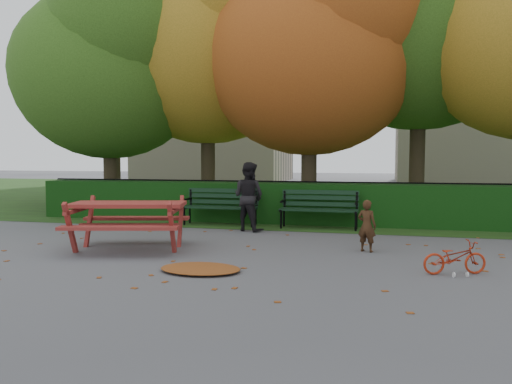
% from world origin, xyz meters
% --- Properties ---
extents(ground, '(90.00, 90.00, 0.00)m').
position_xyz_m(ground, '(0.00, 0.00, 0.00)').
color(ground, '#5E5E63').
rests_on(ground, ground).
extents(grass_strip, '(90.00, 90.00, 0.00)m').
position_xyz_m(grass_strip, '(0.00, 14.00, 0.01)').
color(grass_strip, '#1C3214').
rests_on(grass_strip, ground).
extents(building_left, '(10.00, 7.00, 15.00)m').
position_xyz_m(building_left, '(-9.00, 26.00, 7.50)').
color(building_left, '#BAAD92').
rests_on(building_left, ground).
extents(building_right, '(9.00, 6.00, 12.00)m').
position_xyz_m(building_right, '(8.00, 28.00, 6.00)').
color(building_right, '#BAAD92').
rests_on(building_right, ground).
extents(hedge, '(13.00, 0.90, 1.00)m').
position_xyz_m(hedge, '(0.00, 4.50, 0.50)').
color(hedge, black).
rests_on(hedge, ground).
extents(iron_fence, '(14.00, 0.04, 1.02)m').
position_xyz_m(iron_fence, '(0.00, 5.30, 0.54)').
color(iron_fence, black).
rests_on(iron_fence, ground).
extents(tree_a, '(5.88, 5.60, 7.48)m').
position_xyz_m(tree_a, '(-5.19, 5.58, 4.52)').
color(tree_a, '#302419').
rests_on(tree_a, ground).
extents(tree_b, '(6.72, 6.40, 8.79)m').
position_xyz_m(tree_b, '(-2.44, 6.75, 5.40)').
color(tree_b, '#302419').
rests_on(tree_b, ground).
extents(tree_c, '(6.30, 6.00, 8.00)m').
position_xyz_m(tree_c, '(0.83, 5.96, 4.82)').
color(tree_c, '#302419').
rests_on(tree_c, ground).
extents(tree_d, '(7.14, 6.80, 9.58)m').
position_xyz_m(tree_d, '(3.88, 7.23, 5.98)').
color(tree_d, '#302419').
rests_on(tree_d, ground).
extents(tree_f, '(6.93, 6.60, 9.19)m').
position_xyz_m(tree_f, '(-7.13, 9.24, 5.69)').
color(tree_f, '#302419').
rests_on(tree_f, ground).
extents(bench_left, '(1.80, 0.57, 0.88)m').
position_xyz_m(bench_left, '(-1.30, 3.70, 0.52)').
color(bench_left, black).
rests_on(bench_left, ground).
extents(bench_right, '(1.80, 0.57, 0.88)m').
position_xyz_m(bench_right, '(1.10, 3.70, 0.52)').
color(bench_right, black).
rests_on(bench_right, ground).
extents(picnic_table, '(2.32, 2.04, 0.97)m').
position_xyz_m(picnic_table, '(-1.89, 0.18, 0.66)').
color(picnic_table, maroon).
rests_on(picnic_table, ground).
extents(leaf_pile, '(1.37, 1.11, 0.08)m').
position_xyz_m(leaf_pile, '(-0.04, -1.12, 0.04)').
color(leaf_pile, brown).
rests_on(leaf_pile, ground).
extents(leaf_scatter, '(9.00, 5.70, 0.01)m').
position_xyz_m(leaf_scatter, '(0.00, 0.30, 0.01)').
color(leaf_scatter, brown).
rests_on(leaf_scatter, ground).
extents(child, '(0.39, 0.32, 0.91)m').
position_xyz_m(child, '(2.25, 1.01, 0.46)').
color(child, '#392112').
rests_on(child, ground).
extents(adult, '(0.90, 0.80, 1.54)m').
position_xyz_m(adult, '(-0.39, 2.90, 0.77)').
color(adult, black).
rests_on(adult, ground).
extents(bicycle, '(0.96, 0.59, 0.48)m').
position_xyz_m(bicycle, '(3.51, -0.42, 0.24)').
color(bicycle, '#AE2910').
rests_on(bicycle, ground).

